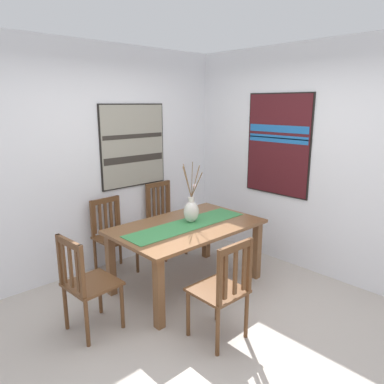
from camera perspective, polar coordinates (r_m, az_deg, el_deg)
name	(u,v)px	position (r m, az deg, el deg)	size (l,w,h in m)	color
ground_plane	(203,329)	(3.58, 1.73, -20.67)	(6.40, 6.40, 0.03)	#B2A89E
wall_back	(95,160)	(4.52, -15.04, 4.88)	(6.40, 0.12, 2.70)	silver
wall_side	(316,161)	(4.52, 18.93, 4.61)	(0.12, 6.40, 2.70)	silver
dining_table	(187,234)	(4.00, -0.80, -6.60)	(1.60, 0.99, 0.72)	brown
table_runner	(187,225)	(3.97, -0.80, -5.14)	(1.47, 0.36, 0.01)	#388447
centerpiece_vase	(191,210)	(4.01, -0.11, -2.91)	(0.27, 0.23, 0.70)	silver
chair_0	(87,283)	(3.41, -16.25, -13.55)	(0.45, 0.45, 0.92)	brown
chair_1	(222,289)	(3.19, 4.80, -14.99)	(0.43, 0.43, 0.93)	brown
chair_2	(112,234)	(4.50, -12.42, -6.45)	(0.44, 0.44, 0.90)	brown
chair_3	(164,217)	(4.94, -4.39, -4.02)	(0.42, 0.42, 0.98)	brown
painting_on_back_wall	(133,146)	(4.70, -9.24, 7.18)	(0.95, 0.05, 1.04)	black
painting_on_side_wall	(278,145)	(4.69, 13.38, 7.25)	(0.05, 0.91, 1.26)	black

